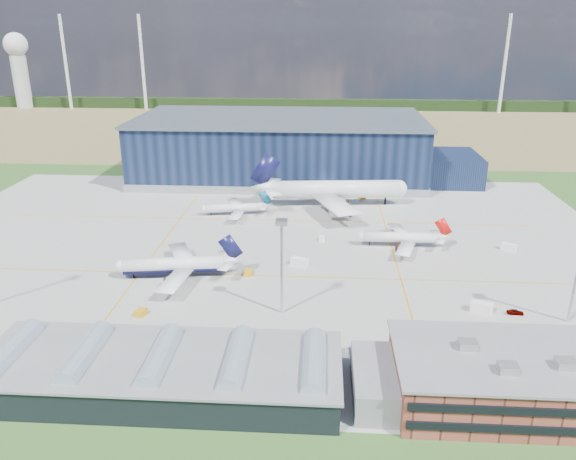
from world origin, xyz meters
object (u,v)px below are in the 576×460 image
object	(u,v)px
car_b	(539,351)
gse_van_c	(482,307)
airliner_regional	(234,204)
gse_van_a	(300,262)
gse_cart_a	(322,239)
gse_tug_c	(362,197)
hangar	(286,150)
airliner_navy	(173,257)
gse_van_b	(509,247)
airstair	(143,338)
ops_building	(524,379)
airliner_red	(400,232)
gse_tug_b	(141,313)
gse_tug_a	(248,273)
light_mast_center	(282,252)
airliner_widebody	(336,180)
car_a	(515,312)
gse_cart_b	(267,196)

from	to	relation	value
car_b	gse_van_c	bearing A→B (deg)	17.10
airliner_regional	car_b	xyz separation A→B (m)	(75.93, -83.94, -3.59)
gse_van_a	gse_cart_a	world-z (taller)	gse_van_a
gse_tug_c	car_b	world-z (taller)	gse_tug_c
gse_van_a	car_b	size ratio (longest dim) A/B	1.43
hangar	airliner_navy	xyz separation A→B (m)	(-22.78, -106.80, -6.01)
gse_van_b	airstair	size ratio (longest dim) A/B	0.82
ops_building	airliner_navy	xyz separation A→B (m)	(-74.98, 48.00, 0.81)
gse_van_c	airliner_navy	bearing A→B (deg)	98.58
hangar	gse_van_a	size ratio (longest dim) A/B	29.35
airliner_red	gse_tug_b	size ratio (longest dim) A/B	9.39
ops_building	car_b	size ratio (longest dim) A/B	13.30
gse_tug_a	airliner_red	bearing A→B (deg)	30.52
gse_tug_a	gse_cart_a	size ratio (longest dim) A/B	1.08
gse_van_c	gse_cart_a	bearing A→B (deg)	60.24
light_mast_center	hangar	bearing A→B (deg)	93.30
airliner_widebody	gse_tug_a	size ratio (longest dim) A/B	18.68
gse_van_c	car_a	xyz separation A→B (m)	(7.50, -0.76, -0.56)
hangar	gse_van_c	distance (m)	133.22
ops_building	gse_tug_b	distance (m)	82.14
gse_van_a	gse_tug_b	bearing A→B (deg)	158.39
gse_tug_c	gse_cart_a	bearing A→B (deg)	-128.88
light_mast_center	airliner_navy	size ratio (longest dim) A/B	0.67
airliner_red	airliner_regional	size ratio (longest dim) A/B	1.12
car_a	gse_tug_c	bearing A→B (deg)	22.92
hangar	gse_van_b	distance (m)	109.68
hangar	car_a	size ratio (longest dim) A/B	38.48
hangar	airliner_regional	world-z (taller)	hangar
gse_tug_b	gse_tug_c	bearing A→B (deg)	73.84
gse_cart_a	gse_cart_b	world-z (taller)	gse_cart_b
hangar	car_b	bearing A→B (deg)	-66.28
airliner_widebody	gse_van_b	bearing A→B (deg)	-44.17
car_b	hangar	bearing A→B (deg)	18.36
light_mast_center	gse_van_c	world-z (taller)	light_mast_center
light_mast_center	airliner_red	distance (m)	55.24
gse_cart_a	gse_van_c	distance (m)	57.48
gse_cart_b	airliner_widebody	bearing A→B (deg)	-57.94
airliner_regional	airliner_widebody	bearing A→B (deg)	-169.90
car_a	gse_cart_a	bearing A→B (deg)	49.89
gse_van_a	gse_tug_c	bearing A→B (deg)	9.29
gse_tug_a	car_a	distance (m)	67.06
car_a	light_mast_center	bearing A→B (deg)	97.11
gse_cart_a	car_a	xyz separation A→B (m)	(45.09, -44.24, 0.00)
gse_cart_a	gse_tug_b	bearing A→B (deg)	-130.39
gse_cart_b	gse_van_c	xyz separation A→B (m)	(59.15, -88.63, 0.51)
airliner_red	airstair	size ratio (longest dim) A/B	5.26
light_mast_center	airliner_red	bearing A→B (deg)	53.30
gse_tug_a	gse_van_c	size ratio (longest dim) A/B	0.63
gse_tug_b	gse_van_c	xyz separation A→B (m)	(79.16, 6.66, 0.54)
airliner_regional	hangar	bearing A→B (deg)	-115.48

